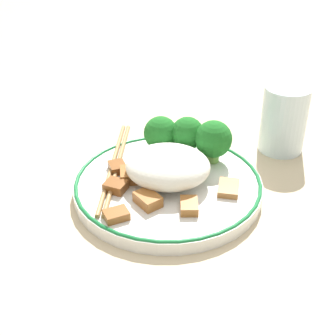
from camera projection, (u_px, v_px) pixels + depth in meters
name	position (u px, v px, depth m)	size (l,w,h in m)	color
ground_plane	(168.00, 192.00, 0.61)	(3.00, 3.00, 0.00)	#C6B28E
plate	(168.00, 185.00, 0.60)	(0.24, 0.24, 0.02)	white
rice_mound	(166.00, 168.00, 0.59)	(0.11, 0.09, 0.04)	white
broccoli_back_left	(213.00, 140.00, 0.62)	(0.05, 0.05, 0.06)	#72AD4C
broccoli_back_center	(187.00, 134.00, 0.64)	(0.05, 0.05, 0.06)	#72AD4C
broccoli_back_right	(161.00, 134.00, 0.65)	(0.05, 0.05, 0.05)	#72AD4C
meat_near_front	(189.00, 206.00, 0.55)	(0.02, 0.03, 0.01)	#995B28
meat_near_left	(117.00, 167.00, 0.62)	(0.03, 0.03, 0.01)	brown
meat_near_right	(116.00, 186.00, 0.58)	(0.03, 0.03, 0.01)	brown
meat_near_back	(148.00, 200.00, 0.56)	(0.04, 0.04, 0.01)	#995B28
meat_on_rice_edge	(229.00, 188.00, 0.58)	(0.03, 0.04, 0.01)	#9E6633
meat_mid_left	(116.00, 215.00, 0.53)	(0.03, 0.03, 0.01)	brown
meat_mid_right	(130.00, 175.00, 0.60)	(0.03, 0.03, 0.01)	#995B28
chopsticks	(115.00, 165.00, 0.63)	(0.02, 0.22, 0.01)	#AD8451
drinking_glass	(284.00, 119.00, 0.68)	(0.07, 0.07, 0.10)	silver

